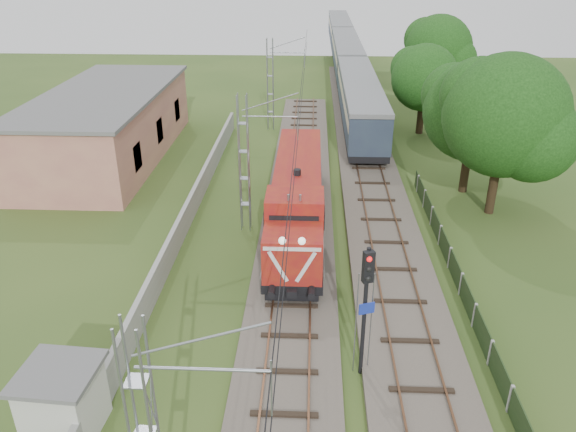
{
  "coord_description": "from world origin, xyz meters",
  "views": [
    {
      "loc": [
        0.79,
        -17.43,
        15.1
      ],
      "look_at": [
        -0.41,
        9.25,
        2.2
      ],
      "focal_mm": 35.0,
      "sensor_mm": 36.0,
      "label": 1
    }
  ],
  "objects_px": {
    "locomotive": "(297,197)",
    "relay_hut": "(63,401)",
    "coach_rake": "(347,53)",
    "signal_post": "(366,292)"
  },
  "relations": [
    {
      "from": "locomotive",
      "to": "coach_rake",
      "type": "xyz_separation_m",
      "value": [
        5.0,
        45.14,
        0.48
      ]
    },
    {
      "from": "coach_rake",
      "to": "signal_post",
      "type": "distance_m",
      "value": 57.39
    },
    {
      "from": "locomotive",
      "to": "signal_post",
      "type": "relative_size",
      "value": 2.9
    },
    {
      "from": "locomotive",
      "to": "relay_hut",
      "type": "relative_size",
      "value": 6.02
    },
    {
      "from": "signal_post",
      "to": "relay_hut",
      "type": "bearing_deg",
      "value": -162.46
    },
    {
      "from": "locomotive",
      "to": "coach_rake",
      "type": "distance_m",
      "value": 45.42
    },
    {
      "from": "coach_rake",
      "to": "signal_post",
      "type": "bearing_deg",
      "value": -92.15
    },
    {
      "from": "relay_hut",
      "to": "coach_rake",
      "type": "bearing_deg",
      "value": 78.43
    },
    {
      "from": "coach_rake",
      "to": "relay_hut",
      "type": "xyz_separation_m",
      "value": [
        -12.4,
        -60.58,
        -1.31
      ]
    },
    {
      "from": "coach_rake",
      "to": "relay_hut",
      "type": "height_order",
      "value": "coach_rake"
    }
  ]
}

